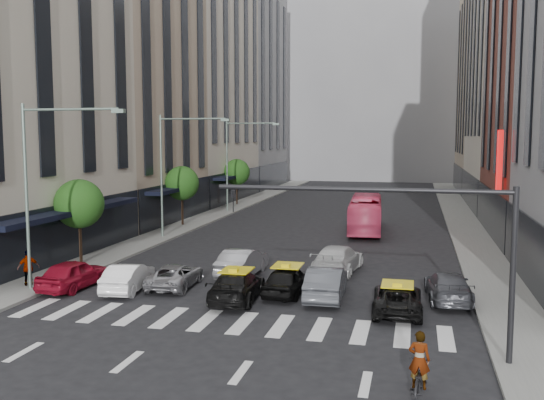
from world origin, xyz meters
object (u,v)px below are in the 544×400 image
Objects in this scene: taxi_center at (288,280)px; car_white_front at (128,277)px; bus at (366,214)px; pedestrian_far at (28,268)px; motorcycle at (419,380)px; streetlamp_near at (43,172)px; streetlamp_mid at (173,159)px; car_red at (73,274)px; streetlamp_far at (236,153)px; taxi_left at (237,286)px.

car_white_front is at bearing 12.88° from taxi_center.
bus reaches higher than pedestrian_far.
streetlamp_near is at bearing -17.71° from motorcycle.
car_white_front is at bearing 61.85° from bus.
streetlamp_near reaches higher than motorcycle.
streetlamp_mid is 2.15× the size of car_white_front.
motorcycle is 20.84m from pedestrian_far.
car_red is 25.05m from bus.
pedestrian_far reaches higher than car_white_front.
pedestrian_far is (-1.38, -31.49, -4.87)m from streetlamp_far.
pedestrian_far reaches higher than motorcycle.
motorcycle is at bearing 94.19° from bus.
streetlamp_far is (0.00, 16.00, 0.00)m from streetlamp_mid.
taxi_left is at bearing 142.15° from pedestrian_far.
taxi_center is 13.02m from pedestrian_far.
streetlamp_far is 4.79× the size of motorcycle.
streetlamp_near is 1.00× the size of streetlamp_mid.
pedestrian_far is (-14.95, -22.00, -0.39)m from bus.
car_white_front is 0.86× the size of taxi_left.
taxi_center is (11.52, -13.73, -5.20)m from streetlamp_mid.
taxi_left is at bearing -58.31° from streetlamp_mid.
bus is 5.77× the size of pedestrian_far.
streetlamp_far is (0.00, 32.00, 0.00)m from streetlamp_near.
taxi_left is 11.96m from motorcycle.
streetlamp_far is 2.15× the size of car_white_front.
streetlamp_far is 31.90m from pedestrian_far.
taxi_center is 2.33× the size of pedestrian_far.
streetlamp_mid is at bearing 22.23° from bus.
bus is at bearing -34.98° from streetlamp_far.
pedestrian_far reaches higher than taxi_left.
bus is at bearing -91.03° from taxi_center.
bus is at bearing -104.52° from taxi_left.
streetlamp_mid reaches higher than car_red.
motorcycle is (17.62, -40.03, -5.41)m from streetlamp_far.
bus is 26.60m from pedestrian_far.
pedestrian_far is (-1.38, 0.51, -4.87)m from streetlamp_near.
streetlamp_near is 4.79× the size of motorcycle.
streetlamp_mid reaches higher than pedestrian_far.
streetlamp_near is at bearing 0.46° from taxi_left.
motorcycle is at bearing -53.74° from streetlamp_mid.
streetlamp_near reaches higher than car_red.
car_red is 2.32× the size of motorcycle.
streetlamp_mid is at bearing 90.00° from streetlamp_near.
streetlamp_far is 31.49m from car_red.
pedestrian_far is at bearing 12.57° from taxi_center.
car_white_front is 2.23× the size of motorcycle.
streetlamp_mid is 16.00m from streetlamp_far.
car_white_front is (3.72, -14.84, -5.21)m from streetlamp_mid.
taxi_left is 1.18× the size of taxi_center.
car_red is at bearing -86.79° from streetlamp_mid.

